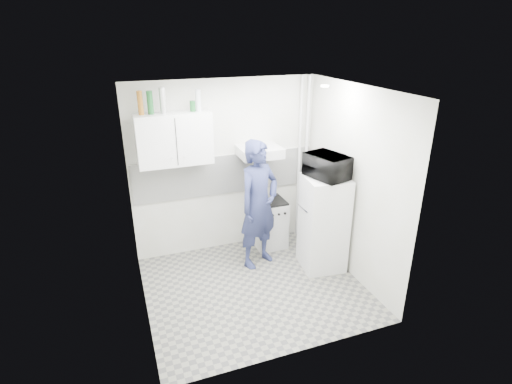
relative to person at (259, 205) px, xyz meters
name	(u,v)px	position (x,y,z in m)	size (l,w,h in m)	color
floor	(254,287)	(-0.28, -0.58, -0.93)	(2.80, 2.80, 0.00)	slate
ceiling	(254,90)	(-0.28, -0.58, 1.67)	(2.80, 2.80, 0.00)	white
wall_back	(225,168)	(-0.28, 0.67, 0.37)	(2.80, 2.80, 0.00)	silver
wall_left	(136,215)	(-1.68, -0.58, 0.37)	(2.60, 2.60, 0.00)	silver
wall_right	(353,184)	(1.12, -0.58, 0.37)	(2.60, 2.60, 0.00)	silver
person	(259,205)	(0.00, 0.00, 0.00)	(0.68, 0.45, 1.86)	navy
stove	(270,224)	(0.34, 0.42, -0.56)	(0.47, 0.47, 0.75)	silver
fridge	(323,223)	(0.82, -0.40, -0.25)	(0.57, 0.57, 1.37)	silver
stove_top	(270,201)	(0.34, 0.42, -0.17)	(0.45, 0.45, 0.03)	black
saucepan	(266,199)	(0.25, 0.37, -0.10)	(0.18, 0.18, 0.10)	silver
microwave	(327,166)	(0.82, -0.40, 0.60)	(0.39, 0.58, 0.32)	black
bottle_a	(140,103)	(-1.42, 0.50, 1.42)	(0.07, 0.07, 0.30)	brown
bottle_b	(150,103)	(-1.30, 0.50, 1.42)	(0.08, 0.08, 0.30)	#144C1E
bottle_c	(163,101)	(-1.14, 0.50, 1.43)	(0.08, 0.08, 0.33)	silver
canister_b	(193,106)	(-0.75, 0.50, 1.34)	(0.07, 0.07, 0.14)	#144C1E
bottle_e	(198,100)	(-0.67, 0.50, 1.41)	(0.07, 0.07, 0.29)	#B2B7BC
upper_cabinet	(174,139)	(-1.03, 0.50, 0.92)	(1.00, 0.35, 0.70)	silver
range_hood	(260,152)	(0.17, 0.42, 0.64)	(0.60, 0.50, 0.14)	silver
backsplash	(226,174)	(-0.28, 0.66, 0.27)	(2.74, 0.03, 0.60)	white
pipe_a	(306,160)	(1.02, 0.59, 0.37)	(0.05, 0.05, 2.60)	silver
pipe_b	(299,161)	(0.90, 0.59, 0.37)	(0.04, 0.04, 2.60)	silver
ceiling_spot_fixture	(325,86)	(0.72, -0.38, 1.64)	(0.10, 0.10, 0.02)	white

